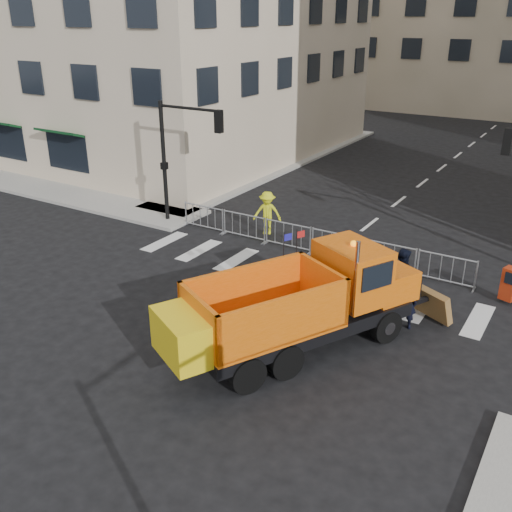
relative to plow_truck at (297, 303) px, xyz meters
The scene contains 10 objects.
ground 2.75m from the plow_truck, 153.69° to the right, with size 120.00×120.00×0.00m, color black.
sidewalk_back 7.89m from the plow_truck, 105.43° to the left, with size 64.00×5.00×0.15m, color gray.
traffic_light_left 12.03m from the plow_truck, 147.23° to the left, with size 0.18×0.18×5.40m, color black.
crowd_barriers 7.22m from the plow_truck, 113.16° to the left, with size 12.60×0.60×1.10m, color #9EA0A5, non-canonical shape.
plow_truck is the anchor object (origin of this frame).
cop_a 3.68m from the plow_truck, 52.82° to the left, with size 0.62×0.41×1.71m, color black.
cop_b 4.64m from the plow_truck, 70.68° to the left, with size 0.93×0.73×1.92m, color black.
cop_c 3.01m from the plow_truck, 69.07° to the left, with size 1.16×0.48×1.99m, color black.
worker 8.92m from the plow_truck, 125.89° to the left, with size 1.19×0.68×1.84m, color yellow.
newspaper_box 7.72m from the plow_truck, 53.60° to the left, with size 0.45×0.40×1.10m, color #A1260C.
Camera 1 is at (8.38, -11.27, 8.79)m, focal length 40.00 mm.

